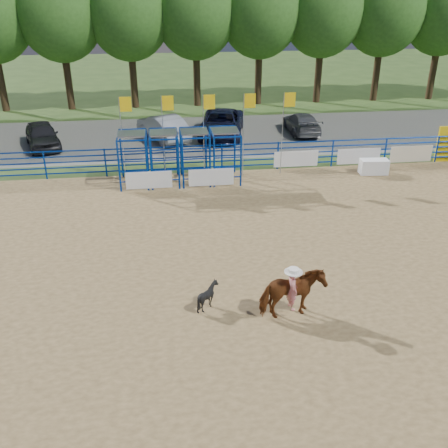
{
  "coord_description": "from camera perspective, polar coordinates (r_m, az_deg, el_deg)",
  "views": [
    {
      "loc": [
        -3.12,
        -14.86,
        9.07
      ],
      "look_at": [
        -1.06,
        1.0,
        1.3
      ],
      "focal_mm": 40.0,
      "sensor_mm": 36.0,
      "label": 1
    }
  ],
  "objects": [
    {
      "name": "car_d",
      "position": [
        34.13,
        8.86,
        11.34
      ],
      "size": [
        1.86,
        4.48,
        1.3
      ],
      "primitive_type": "imported",
      "rotation": [
        0.0,
        0.0,
        3.13
      ],
      "color": "#555557",
      "rests_on": "gravel_strip"
    },
    {
      "name": "perimeter_fence",
      "position": [
        17.31,
        3.9,
        -2.88
      ],
      "size": [
        30.1,
        20.1,
        1.5
      ],
      "color": "#07329C",
      "rests_on": "ground"
    },
    {
      "name": "ground",
      "position": [
        17.68,
        3.83,
        -5.01
      ],
      "size": [
        120.0,
        120.0,
        0.0
      ],
      "primitive_type": "plane",
      "color": "#3A5321",
      "rests_on": "ground"
    },
    {
      "name": "calf",
      "position": [
        15.39,
        -1.85,
        -8.19
      ],
      "size": [
        0.8,
        0.72,
        0.84
      ],
      "primitive_type": "imported",
      "rotation": [
        0.0,
        0.0,
        1.62
      ],
      "color": "black",
      "rests_on": "arena_dirt"
    },
    {
      "name": "car_c",
      "position": [
        32.93,
        -0.28,
        11.39
      ],
      "size": [
        3.84,
        6.2,
        1.6
      ],
      "primitive_type": "imported",
      "rotation": [
        0.0,
        0.0,
        -0.22
      ],
      "color": "black",
      "rests_on": "gravel_strip"
    },
    {
      "name": "horse_and_rider",
      "position": [
        14.9,
        7.78,
        -7.69
      ],
      "size": [
        1.99,
        1.16,
        2.29
      ],
      "color": "brown",
      "rests_on": "arena_dirt"
    },
    {
      "name": "arena_dirt",
      "position": [
        17.68,
        3.83,
        -4.98
      ],
      "size": [
        30.0,
        20.0,
        0.02
      ],
      "primitive_type": "cube",
      "color": "olive",
      "rests_on": "ground"
    },
    {
      "name": "chute_assembly",
      "position": [
        24.98,
        -4.28,
        7.62
      ],
      "size": [
        19.32,
        2.41,
        4.2
      ],
      "color": "#07329C",
      "rests_on": "ground"
    },
    {
      "name": "gravel_strip",
      "position": [
        33.27,
        -1.77,
        10.09
      ],
      "size": [
        40.0,
        10.0,
        0.01
      ],
      "primitive_type": "cube",
      "color": "slate",
      "rests_on": "ground"
    },
    {
      "name": "car_a",
      "position": [
        32.46,
        -20.07,
        9.52
      ],
      "size": [
        2.98,
        4.71,
        1.49
      ],
      "primitive_type": "imported",
      "rotation": [
        0.0,
        0.0,
        0.3
      ],
      "color": "black",
      "rests_on": "gravel_strip"
    },
    {
      "name": "car_b",
      "position": [
        32.41,
        -7.0,
        10.94
      ],
      "size": [
        3.5,
        5.05,
        1.58
      ],
      "primitive_type": "imported",
      "rotation": [
        0.0,
        0.0,
        3.57
      ],
      "color": "gray",
      "rests_on": "gravel_strip"
    },
    {
      "name": "treeline",
      "position": [
        41.0,
        -3.32,
        23.73
      ],
      "size": [
        56.4,
        6.4,
        11.24
      ],
      "color": "#3F2B19",
      "rests_on": "ground"
    },
    {
      "name": "announcer_table",
      "position": [
        27.32,
        16.74,
        6.3
      ],
      "size": [
        1.49,
        0.8,
        0.77
      ],
      "primitive_type": "cube",
      "rotation": [
        0.0,
        0.0,
        -0.09
      ],
      "color": "white",
      "rests_on": "arena_dirt"
    }
  ]
}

